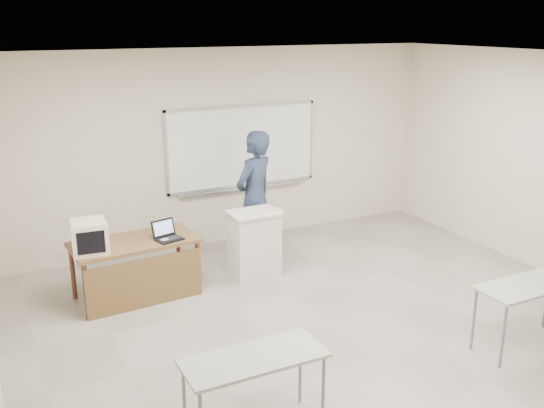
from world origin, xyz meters
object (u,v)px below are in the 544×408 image
keyboard (268,212)px  instructor_desk (137,258)px  presenter (255,198)px  laptop (168,235)px  podium (254,244)px  crt_monitor (89,236)px  mouse (165,240)px  whiteboard (243,148)px

keyboard → instructor_desk: bearing=168.6°
keyboard → presenter: (0.08, 0.59, 0.03)m
instructor_desk → keyboard: size_ratio=3.80×
laptop → presenter: size_ratio=0.16×
podium → crt_monitor: crt_monitor is taller
crt_monitor → instructor_desk: bearing=6.7°
instructor_desk → podium: podium is taller
laptop → presenter: bearing=5.1°
mouse → keyboard: size_ratio=0.27×
laptop → presenter: 1.52m
keyboard → whiteboard: bearing=69.7°
laptop → mouse: 0.11m
mouse → keyboard: 1.43m
instructor_desk → podium: bearing=-3.5°
podium → laptop: laptop is taller
whiteboard → laptop: (-1.70, -1.49, -0.67)m
laptop → presenter: presenter is taller
whiteboard → crt_monitor: whiteboard is taller
instructor_desk → laptop: size_ratio=4.89×
crt_monitor → presenter: presenter is taller
crt_monitor → podium: bearing=6.0°
whiteboard → keyboard: size_ratio=6.15×
crt_monitor → presenter: size_ratio=0.24×
crt_monitor → keyboard: (2.30, -0.10, 0.00)m
mouse → instructor_desk: bearing=-170.1°
instructor_desk → crt_monitor: (-0.55, -0.01, 0.38)m
crt_monitor → keyboard: crt_monitor is taller
laptop → presenter: (1.43, 0.49, 0.16)m
instructor_desk → presenter: bearing=10.7°
crt_monitor → laptop: bearing=5.3°
podium → laptop: size_ratio=2.96×
whiteboard → laptop: 2.36m
laptop → keyboard: bearing=-17.9°
podium → keyboard: 0.51m
podium → mouse: bearing=-176.0°
instructor_desk → crt_monitor: bearing=177.3°
mouse → presenter: (1.50, 0.57, 0.19)m
whiteboard → mouse: size_ratio=23.10×
podium → keyboard: bearing=-39.2°
mouse → presenter: size_ratio=0.06×
presenter → laptop: bearing=-8.9°
whiteboard → crt_monitor: 3.09m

